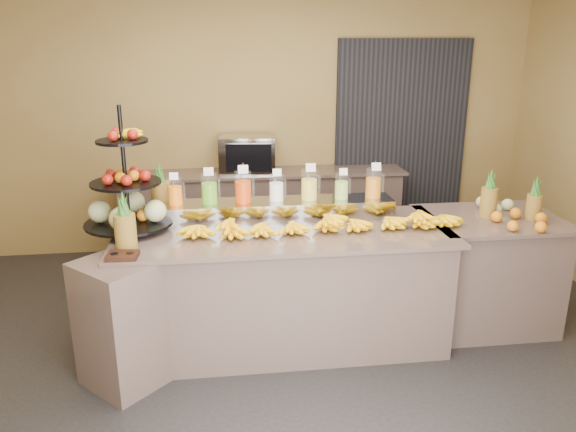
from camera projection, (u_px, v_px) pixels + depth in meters
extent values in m
plane|color=black|center=(289.00, 360.00, 4.20)|extent=(6.00, 6.00, 0.00)
cube|color=olive|center=(259.00, 124.00, 6.15)|extent=(6.00, 0.02, 2.80)
cube|color=black|center=(401.00, 140.00, 6.36)|extent=(1.50, 0.06, 2.20)
cube|color=gray|center=(284.00, 288.00, 4.35)|extent=(2.40, 0.90, 0.90)
cube|color=gray|center=(284.00, 232.00, 4.20)|extent=(2.50, 1.00, 0.03)
cube|color=gray|center=(124.00, 323.00, 3.83)|extent=(0.71, 0.71, 0.90)
cube|color=gray|center=(486.00, 272.00, 4.65)|extent=(1.00, 0.80, 0.90)
cube|color=gray|center=(492.00, 219.00, 4.51)|extent=(1.08, 0.88, 0.03)
cube|color=gray|center=(262.00, 214.00, 6.19)|extent=(3.00, 0.50, 0.90)
cube|color=gray|center=(262.00, 173.00, 6.05)|extent=(3.10, 0.55, 0.03)
cube|color=gray|center=(277.00, 210.00, 4.44)|extent=(1.85, 0.30, 0.15)
cylinder|color=silver|center=(175.00, 191.00, 4.29)|extent=(0.11, 0.11, 0.21)
cylinder|color=#FF6D05|center=(175.00, 195.00, 4.30)|extent=(0.11, 0.11, 0.14)
cylinder|color=gray|center=(173.00, 185.00, 4.28)|extent=(0.01, 0.01, 0.24)
cube|color=white|center=(174.00, 176.00, 4.20)|extent=(0.07, 0.02, 0.06)
cylinder|color=silver|center=(209.00, 189.00, 4.32)|extent=(0.13, 0.13, 0.23)
cylinder|color=#54A71A|center=(210.00, 193.00, 4.33)|extent=(0.12, 0.12, 0.16)
cylinder|color=gray|center=(207.00, 182.00, 4.31)|extent=(0.01, 0.01, 0.27)
cube|color=white|center=(209.00, 172.00, 4.22)|extent=(0.07, 0.02, 0.06)
cylinder|color=silver|center=(243.00, 187.00, 4.35)|extent=(0.13, 0.13, 0.24)
cylinder|color=#DB3C00|center=(243.00, 192.00, 4.36)|extent=(0.12, 0.12, 0.16)
cylinder|color=gray|center=(241.00, 180.00, 4.34)|extent=(0.01, 0.01, 0.28)
cube|color=white|center=(243.00, 169.00, 4.24)|extent=(0.08, 0.02, 0.07)
cylinder|color=silver|center=(276.00, 188.00, 4.38)|extent=(0.12, 0.12, 0.21)
cylinder|color=white|center=(276.00, 192.00, 4.39)|extent=(0.11, 0.11, 0.14)
cylinder|color=gray|center=(274.00, 181.00, 4.38)|extent=(0.01, 0.01, 0.25)
cube|color=white|center=(277.00, 172.00, 4.29)|extent=(0.07, 0.02, 0.06)
cylinder|color=silver|center=(309.00, 185.00, 4.41)|extent=(0.13, 0.13, 0.24)
cylinder|color=gold|center=(309.00, 190.00, 4.42)|extent=(0.12, 0.12, 0.16)
cylinder|color=gray|center=(307.00, 178.00, 4.40)|extent=(0.01, 0.01, 0.28)
cube|color=white|center=(311.00, 167.00, 4.31)|extent=(0.08, 0.02, 0.07)
cylinder|color=silver|center=(342.00, 186.00, 4.45)|extent=(0.11, 0.11, 0.20)
cylinder|color=#9CC84A|center=(341.00, 190.00, 4.46)|extent=(0.10, 0.10, 0.14)
cylinder|color=gray|center=(340.00, 180.00, 4.44)|extent=(0.01, 0.01, 0.24)
cube|color=white|center=(343.00, 172.00, 4.36)|extent=(0.06, 0.02, 0.06)
cylinder|color=silver|center=(373.00, 183.00, 4.48)|extent=(0.13, 0.13, 0.23)
cylinder|color=#CA6D0E|center=(373.00, 188.00, 4.49)|extent=(0.12, 0.12, 0.16)
cylinder|color=gray|center=(371.00, 177.00, 4.47)|extent=(0.01, 0.01, 0.27)
cube|color=white|center=(376.00, 167.00, 4.38)|extent=(0.07, 0.02, 0.06)
ellipsoid|color=yellow|center=(200.00, 228.00, 4.07)|extent=(0.26, 0.19, 0.11)
ellipsoid|color=yellow|center=(232.00, 227.00, 4.10)|extent=(0.26, 0.19, 0.11)
ellipsoid|color=yellow|center=(264.00, 226.00, 4.13)|extent=(0.26, 0.19, 0.11)
ellipsoid|color=yellow|center=(295.00, 224.00, 4.16)|extent=(0.26, 0.19, 0.11)
ellipsoid|color=yellow|center=(326.00, 223.00, 4.19)|extent=(0.26, 0.19, 0.11)
ellipsoid|color=yellow|center=(356.00, 222.00, 4.21)|extent=(0.26, 0.19, 0.11)
ellipsoid|color=yellow|center=(387.00, 221.00, 4.24)|extent=(0.26, 0.19, 0.11)
ellipsoid|color=yellow|center=(416.00, 219.00, 4.27)|extent=(0.26, 0.19, 0.11)
ellipsoid|color=yellow|center=(445.00, 218.00, 4.30)|extent=(0.26, 0.19, 0.11)
ellipsoid|color=yellow|center=(225.00, 218.00, 4.07)|extent=(0.21, 0.17, 0.10)
ellipsoid|color=yellow|center=(326.00, 214.00, 4.16)|extent=(0.21, 0.17, 0.10)
ellipsoid|color=yellow|center=(423.00, 210.00, 4.25)|extent=(0.21, 0.17, 0.10)
cylinder|color=black|center=(124.00, 169.00, 4.08)|extent=(0.03, 0.03, 0.92)
cylinder|color=black|center=(129.00, 223.00, 4.21)|extent=(0.75, 0.75, 0.02)
cylinder|color=black|center=(126.00, 183.00, 4.11)|extent=(0.58, 0.58, 0.02)
cylinder|color=black|center=(122.00, 141.00, 4.02)|extent=(0.42, 0.42, 0.02)
sphere|color=#C4CC8C|center=(156.00, 209.00, 4.20)|extent=(0.17, 0.17, 0.17)
sphere|color=maroon|center=(145.00, 175.00, 4.11)|extent=(0.08, 0.08, 0.08)
sphere|color=orange|center=(115.00, 216.00, 4.18)|extent=(0.09, 0.09, 0.09)
cube|color=black|center=(122.00, 256.00, 3.67)|extent=(0.21, 0.17, 0.03)
cylinder|color=brown|center=(126.00, 232.00, 3.78)|extent=(0.15, 0.15, 0.25)
cone|color=#23531B|center=(123.00, 203.00, 3.72)|extent=(0.07, 0.07, 0.16)
cylinder|color=brown|center=(161.00, 200.00, 4.46)|extent=(0.16, 0.16, 0.29)
cone|color=#23531B|center=(159.00, 172.00, 4.39)|extent=(0.08, 0.08, 0.16)
cylinder|color=brown|center=(488.00, 202.00, 4.48)|extent=(0.13, 0.13, 0.24)
cylinder|color=brown|center=(534.00, 207.00, 4.43)|extent=(0.12, 0.12, 0.20)
ellipsoid|color=orange|center=(521.00, 220.00, 4.28)|extent=(0.36, 0.24, 0.09)
cube|color=gray|center=(247.00, 154.00, 5.97)|extent=(0.62, 0.46, 0.39)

